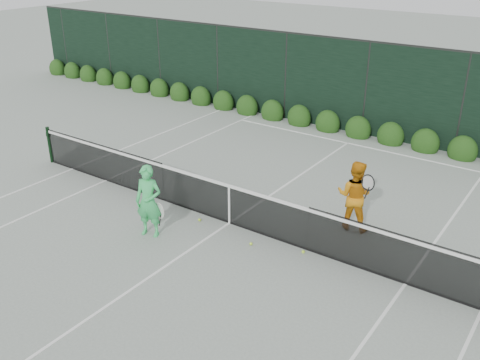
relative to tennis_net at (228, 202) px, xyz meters
The scene contains 8 objects.
ground 0.53m from the tennis_net, ahead, with size 80.00×80.00×0.00m, color gray.
tennis_net is the anchor object (origin of this frame).
player_woman 1.80m from the tennis_net, 128.21° to the right, with size 0.69×0.55×1.62m.
player_man 2.80m from the tennis_net, 30.75° to the left, with size 0.94×0.73×1.61m.
court_lines 0.53m from the tennis_net, ahead, with size 11.03×23.83×0.01m.
windscreen_fence 2.88m from the tennis_net, 89.49° to the right, with size 32.00×21.07×3.06m.
hedge_row 7.16m from the tennis_net, 89.80° to the left, with size 31.66×0.65×0.94m.
tennis_balls 0.99m from the tennis_net, 22.27° to the right, with size 2.70×0.43×0.07m.
Camera 1 is at (6.36, -8.65, 5.97)m, focal length 40.00 mm.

